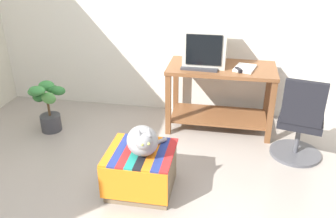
{
  "coord_description": "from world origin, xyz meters",
  "views": [
    {
      "loc": [
        0.64,
        -2.23,
        2.06
      ],
      "look_at": [
        0.07,
        0.85,
        0.55
      ],
      "focal_mm": 38.09,
      "sensor_mm": 36.0,
      "label": 1
    }
  ],
  "objects": [
    {
      "name": "office_chair",
      "position": [
        1.37,
        1.08,
        0.39
      ],
      "size": [
        0.52,
        0.52,
        0.89
      ],
      "rotation": [
        0.0,
        0.0,
        2.92
      ],
      "color": "#4C4C51",
      "rests_on": "ground_plane"
    },
    {
      "name": "back_wall",
      "position": [
        0.0,
        2.05,
        1.3
      ],
      "size": [
        8.0,
        0.1,
        2.6
      ],
      "primitive_type": "cube",
      "color": "silver",
      "rests_on": "ground_plane"
    },
    {
      "name": "keyboard",
      "position": [
        0.31,
        1.46,
        0.78
      ],
      "size": [
        0.41,
        0.17,
        0.02
      ],
      "primitive_type": "cube",
      "rotation": [
        0.0,
        0.0,
        -0.06
      ],
      "color": "#333338",
      "rests_on": "desk"
    },
    {
      "name": "cat",
      "position": [
        -0.03,
        0.26,
        0.53
      ],
      "size": [
        0.37,
        0.44,
        0.31
      ],
      "rotation": [
        0.0,
        0.0,
        0.38
      ],
      "color": "gray",
      "rests_on": "ottoman_with_blanket"
    },
    {
      "name": "stapler",
      "position": [
        0.73,
        1.46,
        0.78
      ],
      "size": [
        0.08,
        0.11,
        0.04
      ],
      "primitive_type": "cube",
      "rotation": [
        0.0,
        0.0,
        0.48
      ],
      "color": "black",
      "rests_on": "desk"
    },
    {
      "name": "book",
      "position": [
        0.8,
        1.55,
        0.78
      ],
      "size": [
        0.27,
        0.32,
        0.02
      ],
      "primitive_type": "cube",
      "rotation": [
        0.0,
        0.0,
        -0.26
      ],
      "color": "white",
      "rests_on": "desk"
    },
    {
      "name": "desk",
      "position": [
        0.55,
        1.6,
        0.52
      ],
      "size": [
        1.2,
        0.61,
        0.76
      ],
      "rotation": [
        0.0,
        0.0,
        -0.0
      ],
      "color": "brown",
      "rests_on": "ground_plane"
    },
    {
      "name": "ground_plane",
      "position": [
        0.0,
        0.0,
        0.0
      ],
      "size": [
        14.0,
        14.0,
        0.0
      ],
      "primitive_type": "plane",
      "color": "#9E9389"
    },
    {
      "name": "tv_monitor",
      "position": [
        0.35,
        1.63,
        0.97
      ],
      "size": [
        0.47,
        0.37,
        0.42
      ],
      "rotation": [
        0.0,
        0.0,
        -0.0
      ],
      "color": "#BCB7A8",
      "rests_on": "desk"
    },
    {
      "name": "potted_plant",
      "position": [
        -1.4,
        1.16,
        0.34
      ],
      "size": [
        0.43,
        0.37,
        0.61
      ],
      "color": "#3D3D42",
      "rests_on": "ground_plane"
    },
    {
      "name": "ottoman_with_blanket",
      "position": [
        -0.07,
        0.29,
        0.2
      ],
      "size": [
        0.58,
        0.56,
        0.4
      ],
      "color": "#7A664C",
      "rests_on": "ground_plane"
    }
  ]
}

